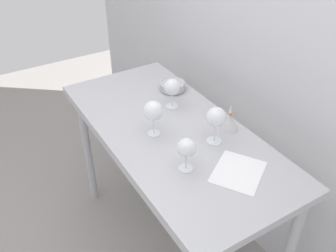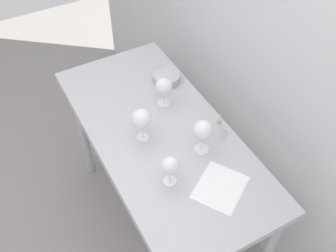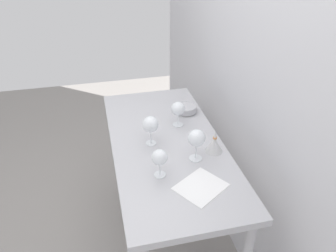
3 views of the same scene
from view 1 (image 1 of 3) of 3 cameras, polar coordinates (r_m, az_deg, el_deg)
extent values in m
plane|color=gray|center=(2.48, 0.51, -17.56)|extent=(6.00, 6.00, 0.00)
cube|color=silver|center=(1.93, 13.55, 13.83)|extent=(3.80, 0.04, 2.60)
cube|color=#B5B5BA|center=(1.86, 0.65, -0.89)|extent=(1.40, 0.64, 0.04)
cube|color=#B5B5BA|center=(1.74, -8.50, -4.30)|extent=(1.40, 0.01, 0.05)
cylinder|color=#B5B5BA|center=(2.51, -12.30, -3.65)|extent=(0.05, 0.05, 0.86)
cylinder|color=#B5B5BA|center=(2.67, -1.94, -0.08)|extent=(0.05, 0.05, 0.86)
cylinder|color=white|center=(2.02, 0.63, 3.11)|extent=(0.07, 0.07, 0.00)
cylinder|color=white|center=(2.00, 0.64, 4.11)|extent=(0.01, 0.01, 0.08)
sphere|color=white|center=(1.96, 0.65, 6.04)|extent=(0.09, 0.09, 0.09)
cylinder|color=maroon|center=(1.96, 0.65, 5.64)|extent=(0.06, 0.06, 0.02)
cylinder|color=white|center=(1.61, 2.75, -6.53)|extent=(0.06, 0.06, 0.00)
cylinder|color=white|center=(1.58, 2.79, -5.44)|extent=(0.01, 0.01, 0.08)
sphere|color=white|center=(1.54, 2.87, -3.37)|extent=(0.08, 0.08, 0.08)
cylinder|color=maroon|center=(1.55, 2.85, -3.78)|extent=(0.06, 0.06, 0.03)
cylinder|color=white|center=(1.81, -2.20, -1.14)|extent=(0.06, 0.06, 0.00)
cylinder|color=white|center=(1.78, -2.23, 0.07)|extent=(0.01, 0.01, 0.09)
sphere|color=white|center=(1.73, -2.30, 2.37)|extent=(0.10, 0.10, 0.10)
cylinder|color=maroon|center=(1.74, -2.28, 1.91)|extent=(0.07, 0.07, 0.02)
cylinder|color=white|center=(1.77, 7.11, -2.31)|extent=(0.07, 0.07, 0.00)
cylinder|color=white|center=(1.74, 7.23, -1.03)|extent=(0.01, 0.01, 0.09)
sphere|color=white|center=(1.69, 7.44, 1.36)|extent=(0.10, 0.10, 0.10)
cylinder|color=maroon|center=(1.70, 7.40, 0.90)|extent=(0.07, 0.07, 0.02)
cube|color=white|center=(1.62, 10.77, -6.96)|extent=(0.29, 0.30, 0.00)
cylinder|color=beige|center=(2.17, 0.68, 5.69)|extent=(0.13, 0.13, 0.01)
cylinder|color=#B7B7BC|center=(2.16, 0.68, 6.20)|extent=(0.15, 0.15, 0.04)
torus|color=#B7B7BC|center=(2.15, 0.68, 6.63)|extent=(0.15, 0.15, 0.01)
cone|color=silver|center=(1.84, 9.42, 0.68)|extent=(0.10, 0.10, 0.09)
cylinder|color=#C17F4C|center=(1.82, 9.56, 1.95)|extent=(0.02, 0.02, 0.01)
cone|color=silver|center=(1.80, 9.64, 2.68)|extent=(0.02, 0.02, 0.04)
camera|label=2|loc=(0.45, 128.91, 70.42)|focal=42.47mm
camera|label=3|loc=(0.54, 99.03, 1.85)|focal=35.60mm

